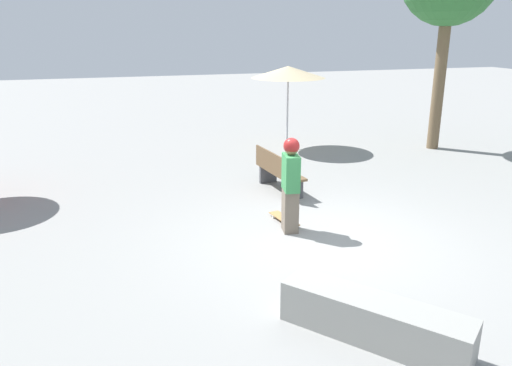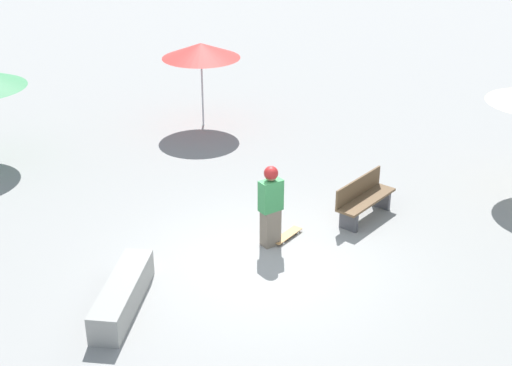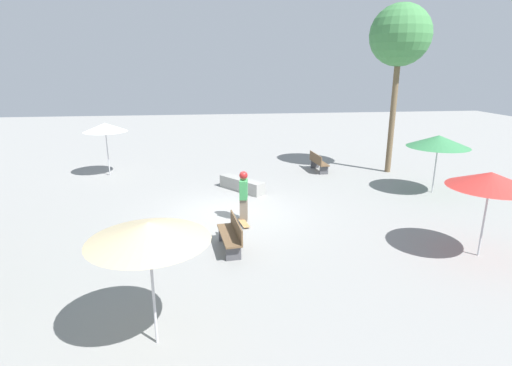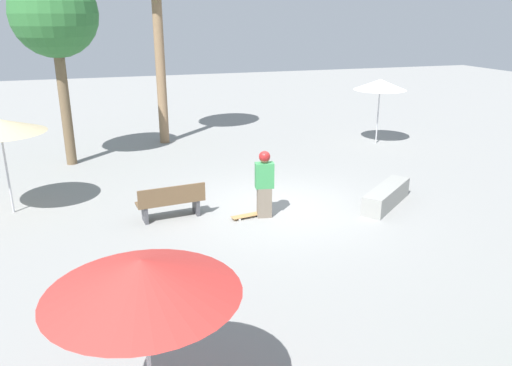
{
  "view_description": "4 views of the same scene",
  "coord_description": "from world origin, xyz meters",
  "px_view_note": "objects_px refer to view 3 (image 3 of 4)",
  "views": [
    {
      "loc": [
        6.9,
        -3.28,
        3.35
      ],
      "look_at": [
        -0.6,
        -0.96,
        0.89
      ],
      "focal_mm": 35.0,
      "sensor_mm": 36.0,
      "label": 1
    },
    {
      "loc": [
        7.9,
        7.93,
        6.85
      ],
      "look_at": [
        -0.23,
        -0.45,
        1.37
      ],
      "focal_mm": 50.0,
      "sensor_mm": 36.0,
      "label": 2
    },
    {
      "loc": [
        -12.6,
        0.75,
        4.76
      ],
      "look_at": [
        -0.33,
        -0.79,
        1.17
      ],
      "focal_mm": 28.0,
      "sensor_mm": 36.0,
      "label": 3
    },
    {
      "loc": [
        -4.11,
        -10.92,
        4.61
      ],
      "look_at": [
        -0.87,
        -0.79,
        1.02
      ],
      "focal_mm": 35.0,
      "sensor_mm": 36.0,
      "label": 4
    }
  ],
  "objects_px": {
    "shade_umbrella_tan": "(148,232)",
    "palm_tree_right": "(400,37)",
    "bench_far": "(318,162)",
    "shade_umbrella_red": "(491,180)",
    "skater_main": "(244,194)",
    "skateboard": "(244,223)",
    "bench_near": "(231,235)",
    "concrete_ledge": "(242,185)",
    "shade_umbrella_green": "(439,141)",
    "shade_umbrella_white": "(105,127)"
  },
  "relations": [
    {
      "from": "bench_near",
      "to": "shade_umbrella_tan",
      "type": "relative_size",
      "value": 0.7
    },
    {
      "from": "bench_far",
      "to": "palm_tree_right",
      "type": "xyz_separation_m",
      "value": [
        -0.51,
        -3.25,
        5.62
      ]
    },
    {
      "from": "concrete_ledge",
      "to": "palm_tree_right",
      "type": "xyz_separation_m",
      "value": [
        2.16,
        -7.14,
        5.8
      ]
    },
    {
      "from": "skater_main",
      "to": "shade_umbrella_white",
      "type": "height_order",
      "value": "shade_umbrella_white"
    },
    {
      "from": "concrete_ledge",
      "to": "bench_near",
      "type": "xyz_separation_m",
      "value": [
        -5.34,
        0.77,
        0.18
      ]
    },
    {
      "from": "concrete_ledge",
      "to": "palm_tree_right",
      "type": "height_order",
      "value": "palm_tree_right"
    },
    {
      "from": "skater_main",
      "to": "skateboard",
      "type": "xyz_separation_m",
      "value": [
        -0.41,
        0.05,
        -0.82
      ]
    },
    {
      "from": "concrete_ledge",
      "to": "shade_umbrella_red",
      "type": "bearing_deg",
      "value": -139.06
    },
    {
      "from": "bench_far",
      "to": "shade_umbrella_tan",
      "type": "height_order",
      "value": "shade_umbrella_tan"
    },
    {
      "from": "palm_tree_right",
      "to": "bench_near",
      "type": "bearing_deg",
      "value": 133.47
    },
    {
      "from": "skateboard",
      "to": "bench_far",
      "type": "xyz_separation_m",
      "value": [
        6.28,
        -4.17,
        0.37
      ]
    },
    {
      "from": "bench_near",
      "to": "skateboard",
      "type": "bearing_deg",
      "value": -22.06
    },
    {
      "from": "bench_near",
      "to": "shade_umbrella_red",
      "type": "height_order",
      "value": "shade_umbrella_red"
    },
    {
      "from": "bench_far",
      "to": "skater_main",
      "type": "bearing_deg",
      "value": -39.21
    },
    {
      "from": "bench_far",
      "to": "shade_umbrella_red",
      "type": "distance_m",
      "value": 9.5
    },
    {
      "from": "skateboard",
      "to": "shade_umbrella_green",
      "type": "relative_size",
      "value": 0.35
    },
    {
      "from": "skater_main",
      "to": "shade_umbrella_white",
      "type": "xyz_separation_m",
      "value": [
        6.33,
        5.57,
        1.32
      ]
    },
    {
      "from": "palm_tree_right",
      "to": "skateboard",
      "type": "bearing_deg",
      "value": 127.87
    },
    {
      "from": "bench_far",
      "to": "shade_umbrella_red",
      "type": "relative_size",
      "value": 0.72
    },
    {
      "from": "shade_umbrella_tan",
      "to": "palm_tree_right",
      "type": "distance_m",
      "value": 15.15
    },
    {
      "from": "concrete_ledge",
      "to": "palm_tree_right",
      "type": "distance_m",
      "value": 9.45
    },
    {
      "from": "bench_far",
      "to": "shade_umbrella_tan",
      "type": "bearing_deg",
      "value": -32.31
    },
    {
      "from": "skateboard",
      "to": "bench_far",
      "type": "bearing_deg",
      "value": 137.12
    },
    {
      "from": "shade_umbrella_green",
      "to": "shade_umbrella_tan",
      "type": "bearing_deg",
      "value": 128.53
    },
    {
      "from": "skater_main",
      "to": "skateboard",
      "type": "bearing_deg",
      "value": 3.22
    },
    {
      "from": "skater_main",
      "to": "concrete_ledge",
      "type": "distance_m",
      "value": 3.27
    },
    {
      "from": "skater_main",
      "to": "shade_umbrella_red",
      "type": "distance_m",
      "value": 6.85
    },
    {
      "from": "shade_umbrella_red",
      "to": "skateboard",
      "type": "bearing_deg",
      "value": 63.89
    },
    {
      "from": "skater_main",
      "to": "shade_umbrella_tan",
      "type": "height_order",
      "value": "shade_umbrella_tan"
    },
    {
      "from": "shade_umbrella_red",
      "to": "bench_near",
      "type": "bearing_deg",
      "value": 79.66
    },
    {
      "from": "shade_umbrella_green",
      "to": "shade_umbrella_white",
      "type": "height_order",
      "value": "shade_umbrella_white"
    },
    {
      "from": "skateboard",
      "to": "concrete_ledge",
      "type": "xyz_separation_m",
      "value": [
        3.61,
        -0.28,
        0.19
      ]
    },
    {
      "from": "concrete_ledge",
      "to": "shade_umbrella_green",
      "type": "distance_m",
      "value": 7.77
    },
    {
      "from": "bench_far",
      "to": "shade_umbrella_red",
      "type": "height_order",
      "value": "shade_umbrella_red"
    },
    {
      "from": "skateboard",
      "to": "shade_umbrella_red",
      "type": "xyz_separation_m",
      "value": [
        -2.9,
        -5.93,
        2.01
      ]
    },
    {
      "from": "skater_main",
      "to": "shade_umbrella_green",
      "type": "height_order",
      "value": "shade_umbrella_green"
    },
    {
      "from": "skater_main",
      "to": "bench_near",
      "type": "height_order",
      "value": "skater_main"
    },
    {
      "from": "skater_main",
      "to": "bench_far",
      "type": "xyz_separation_m",
      "value": [
        5.87,
        -4.12,
        -0.45
      ]
    },
    {
      "from": "concrete_ledge",
      "to": "bench_near",
      "type": "bearing_deg",
      "value": 171.79
    },
    {
      "from": "shade_umbrella_red",
      "to": "shade_umbrella_tan",
      "type": "xyz_separation_m",
      "value": [
        -2.48,
        8.01,
        0.09
      ]
    },
    {
      "from": "skateboard",
      "to": "shade_umbrella_tan",
      "type": "bearing_deg",
      "value": -30.41
    },
    {
      "from": "shade_umbrella_red",
      "to": "shade_umbrella_tan",
      "type": "relative_size",
      "value": 0.98
    },
    {
      "from": "palm_tree_right",
      "to": "shade_umbrella_white",
      "type": "bearing_deg",
      "value": 85.69
    },
    {
      "from": "bench_near",
      "to": "palm_tree_right",
      "type": "relative_size",
      "value": 0.22
    },
    {
      "from": "shade_umbrella_green",
      "to": "shade_umbrella_red",
      "type": "distance_m",
      "value": 5.63
    },
    {
      "from": "skateboard",
      "to": "shade_umbrella_red",
      "type": "height_order",
      "value": "shade_umbrella_red"
    },
    {
      "from": "concrete_ledge",
      "to": "bench_near",
      "type": "height_order",
      "value": "bench_near"
    },
    {
      "from": "shade_umbrella_tan",
      "to": "shade_umbrella_white",
      "type": "height_order",
      "value": "shade_umbrella_white"
    },
    {
      "from": "bench_near",
      "to": "shade_umbrella_green",
      "type": "distance_m",
      "value": 9.36
    },
    {
      "from": "concrete_ledge",
      "to": "shade_umbrella_white",
      "type": "relative_size",
      "value": 0.82
    }
  ]
}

